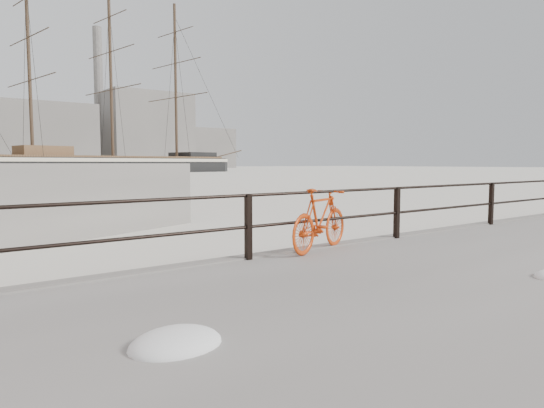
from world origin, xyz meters
TOP-DOWN VIEW (x-y plane):
  - ground at (0.00, 0.00)m, footprint 400.00×400.00m
  - guardrail at (0.00, -0.15)m, footprint 28.00×0.10m
  - bicycle at (-2.13, -0.26)m, footprint 1.74×0.80m
  - barque_black at (22.21, 80.76)m, footprint 62.87×29.08m
  - industrial_west at (20.00, 140.00)m, footprint 32.00×18.00m
  - industrial_mid at (55.00, 145.00)m, footprint 26.00×20.00m
  - industrial_east at (78.00, 150.00)m, footprint 20.00×16.00m
  - smokestack at (42.00, 150.00)m, footprint 2.80×2.80m

SIDE VIEW (x-z plane):
  - ground at x=0.00m, z-range 0.00..0.00m
  - barque_black at x=22.21m, z-range -17.10..17.10m
  - guardrail at x=0.00m, z-range 0.35..1.35m
  - bicycle at x=-2.13m, z-range 0.35..1.41m
  - industrial_east at x=78.00m, z-range 0.00..14.00m
  - industrial_west at x=20.00m, z-range 0.00..18.00m
  - industrial_mid at x=55.00m, z-range 0.00..24.00m
  - smokestack at x=42.00m, z-range 0.00..44.00m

